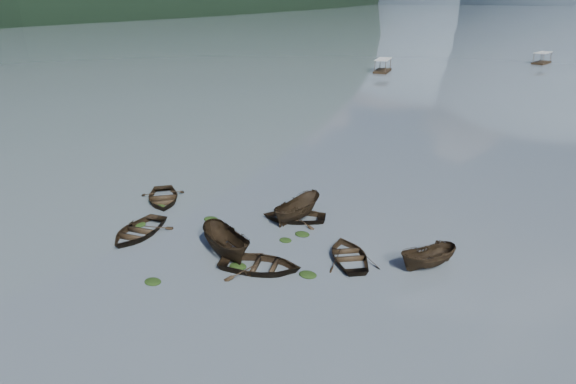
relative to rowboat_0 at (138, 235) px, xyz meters
The scene contains 21 objects.
ground_plane 8.27m from the rowboat_0, 31.98° to the right, with size 2400.00×2400.00×0.00m, color #4D5760.
haze_mtn_a 930.67m from the rowboat_0, 105.77° to the left, with size 520.00×520.00×280.00m, color #475666.
haze_mtn_b 897.19m from the rowboat_0, 93.39° to the left, with size 520.00×520.00×340.00m, color #475666.
rowboat_0 is the anchor object (origin of this frame).
rowboat_2 6.82m from the rowboat_0, ahead, with size 1.87×4.98×1.92m, color black.
rowboat_3 14.08m from the rowboat_0, 18.59° to the left, with size 3.13×4.39×0.91m, color black.
rowboat_4 9.54m from the rowboat_0, ahead, with size 3.47×4.85×1.01m, color black.
rowboat_5 18.69m from the rowboat_0, 18.87° to the left, with size 1.47×3.92×1.51m, color black.
rowboat_6 5.88m from the rowboat_0, 118.86° to the left, with size 3.45×4.83×1.00m, color black.
rowboat_7 10.70m from the rowboat_0, 45.35° to the left, with size 3.19×4.47×0.92m, color black.
rowboat_8 10.95m from the rowboat_0, 46.02° to the left, with size 1.72×4.57×1.76m, color black.
weed_clump_0 1.60m from the rowboat_0, 136.15° to the left, with size 1.09×0.89×0.24m, color black.
weed_clump_1 8.24m from the rowboat_0, ahead, with size 1.09×0.87×0.24m, color black.
weed_clump_2 6.46m from the rowboat_0, 35.72° to the right, with size 1.02×0.82×0.22m, color black.
weed_clump_3 9.86m from the rowboat_0, 27.12° to the left, with size 0.84×0.71×0.19m, color black.
weed_clump_4 12.29m from the rowboat_0, ahead, with size 1.07×0.85×0.22m, color black.
weed_clump_5 4.77m from the rowboat_0, 118.36° to the left, with size 0.94×0.76×0.20m, color black.
weed_clump_6 5.12m from the rowboat_0, 60.40° to the left, with size 1.05×0.88×0.22m, color black.
weed_clump_7 10.94m from the rowboat_0, 32.07° to the left, with size 1.03×0.83×0.23m, color black.
pontoon_left 79.57m from the rowboat_0, 100.67° to the left, with size 2.64×6.32×2.42m, color black, non-canonical shape.
pontoon_centre 109.66m from the rowboat_0, 84.45° to the left, with size 2.53×6.08×2.33m, color black, non-canonical shape.
Camera 1 is at (17.76, -16.39, 15.14)m, focal length 32.00 mm.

